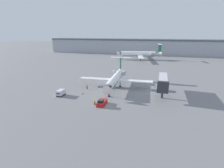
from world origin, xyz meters
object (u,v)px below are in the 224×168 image
(pushback_tug, at_px, (102,103))
(jet_bridge, at_px, (163,82))
(worker_by_wing, at_px, (87,86))
(airplane_main, at_px, (115,78))
(airplane_parked_far_left, at_px, (139,54))
(worker_near_tug, at_px, (95,102))
(traffic_cone_left, at_px, (83,93))
(luggage_cart, at_px, (61,93))

(pushback_tug, relative_size, jet_bridge, 0.30)
(pushback_tug, xyz_separation_m, worker_by_wing, (-9.79, 12.22, 0.21))
(airplane_main, distance_m, airplane_parked_far_left, 69.07)
(worker_near_tug, distance_m, traffic_cone_left, 10.28)
(worker_by_wing, bearing_deg, pushback_tug, -51.28)
(pushback_tug, height_order, traffic_cone_left, pushback_tug)
(pushback_tug, bearing_deg, jet_bridge, 39.17)
(pushback_tug, xyz_separation_m, luggage_cart, (-15.05, 3.45, 0.27))
(luggage_cart, bearing_deg, worker_near_tug, -16.83)
(luggage_cart, height_order, jet_bridge, jet_bridge)
(traffic_cone_left, xyz_separation_m, jet_bridge, (25.14, 6.25, 4.13))
(worker_by_wing, height_order, jet_bridge, jet_bridge)
(luggage_cart, xyz_separation_m, traffic_cone_left, (5.98, 3.39, -0.64))
(luggage_cart, distance_m, worker_by_wing, 10.22)
(airplane_parked_far_left, bearing_deg, traffic_cone_left, -96.06)
(worker_by_wing, distance_m, jet_bridge, 26.12)
(worker_by_wing, relative_size, jet_bridge, 0.12)
(pushback_tug, bearing_deg, traffic_cone_left, 142.97)
(worker_by_wing, bearing_deg, airplane_main, 28.34)
(airplane_parked_far_left, bearing_deg, luggage_cart, -99.87)
(airplane_main, relative_size, luggage_cart, 9.01)
(pushback_tug, height_order, jet_bridge, jet_bridge)
(worker_near_tug, distance_m, jet_bridge, 22.83)
(worker_by_wing, relative_size, traffic_cone_left, 2.53)
(luggage_cart, height_order, worker_near_tug, luggage_cart)
(airplane_main, bearing_deg, worker_by_wing, -151.66)
(luggage_cart, xyz_separation_m, worker_near_tug, (13.13, -3.97, 0.00))
(pushback_tug, bearing_deg, airplane_parked_far_left, 90.43)
(luggage_cart, distance_m, airplane_parked_far_left, 84.09)
(worker_near_tug, bearing_deg, airplane_main, 85.75)
(luggage_cart, relative_size, worker_near_tug, 1.64)
(airplane_main, xyz_separation_m, jet_bridge, (16.67, -4.08, 1.07))
(worker_by_wing, xyz_separation_m, traffic_cone_left, (0.73, -5.38, -0.58))
(jet_bridge, bearing_deg, airplane_main, 166.25)
(pushback_tug, bearing_deg, worker_by_wing, 128.72)
(worker_near_tug, height_order, worker_by_wing, worker_near_tug)
(airplane_main, distance_m, pushback_tug, 17.40)
(pushback_tug, xyz_separation_m, traffic_cone_left, (-9.07, 6.84, -0.36))
(airplane_main, relative_size, traffic_cone_left, 39.58)
(worker_near_tug, bearing_deg, worker_by_wing, 121.73)
(luggage_cart, height_order, airplane_parked_far_left, airplane_parked_far_left)
(pushback_tug, relative_size, worker_near_tug, 2.37)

